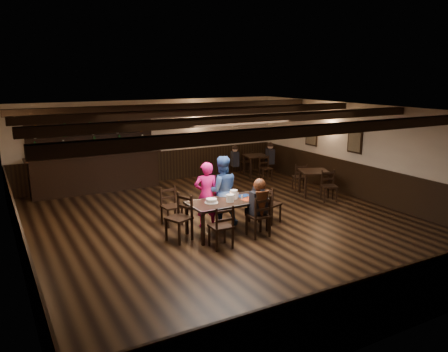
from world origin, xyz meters
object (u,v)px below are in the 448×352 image
woman_pink (206,195)px  cake (211,201)px  bar_counter (95,168)px  man_blue (222,191)px  dining_table (228,204)px  chair_near_right (260,213)px  chair_near_left (223,224)px

woman_pink → cake: size_ratio=5.20×
bar_counter → man_blue: bearing=-67.5°
dining_table → chair_near_right: chair_near_right is taller
dining_table → cake: size_ratio=6.08×
chair_near_right → man_blue: size_ratio=0.57×
chair_near_left → cake: (0.15, 0.79, 0.26)m
dining_table → bar_counter: bearing=108.6°
chair_near_left → bar_counter: size_ratio=0.23×
cake → bar_counter: bearing=104.7°
cake → man_blue: bearing=44.4°
cake → chair_near_right: bearing=-35.7°
chair_near_right → bar_counter: 6.14m
chair_near_right → woman_pink: size_ratio=0.61×
woman_pink → chair_near_right: bearing=137.2°
cake → woman_pink: bearing=74.0°
man_blue → chair_near_right: bearing=121.4°
dining_table → chair_near_left: 0.95m
dining_table → man_blue: (0.16, 0.57, 0.14)m
woman_pink → cake: (-0.16, -0.57, 0.02)m
chair_near_right → woman_pink: (-0.71, 1.20, 0.22)m
cake → bar_counter: size_ratio=0.08×
chair_near_left → woman_pink: size_ratio=0.59×
chair_near_right → man_blue: (-0.32, 1.17, 0.28)m
chair_near_left → cake: bearing=78.9°
chair_near_right → woman_pink: woman_pink is taller
dining_table → man_blue: size_ratio=1.09×
man_blue → chair_near_left: bearing=78.1°
man_blue → bar_counter: (-1.89, 4.56, -0.10)m
dining_table → woman_pink: woman_pink is taller
man_blue → dining_table: bearing=90.5°
chair_near_left → bar_counter: 6.02m
cake → dining_table: bearing=-4.4°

